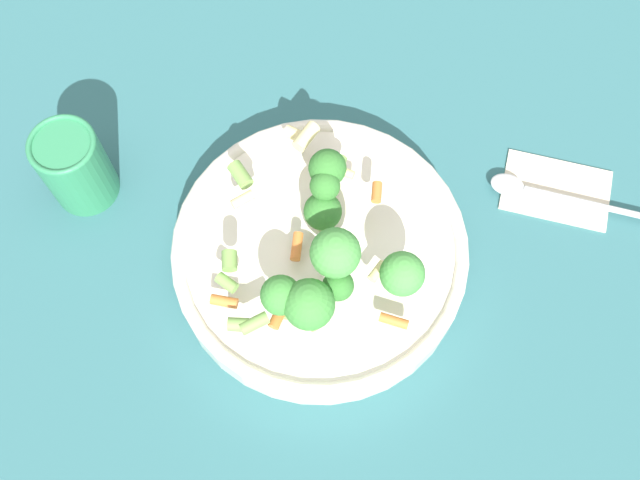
# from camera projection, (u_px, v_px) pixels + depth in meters

# --- Properties ---
(ground_plane) EXTENTS (3.00, 3.00, 0.00)m
(ground_plane) POSITION_uv_depth(u_px,v_px,m) (320.00, 263.00, 0.78)
(ground_plane) COLOR #2D6066
(bowl) EXTENTS (0.30, 0.30, 0.05)m
(bowl) POSITION_uv_depth(u_px,v_px,m) (320.00, 254.00, 0.76)
(bowl) COLOR silver
(bowl) RESTS_ON ground_plane
(pasta_salad) EXTENTS (0.20, 0.23, 0.09)m
(pasta_salad) POSITION_uv_depth(u_px,v_px,m) (326.00, 254.00, 0.68)
(pasta_salad) COLOR #8CB766
(pasta_salad) RESTS_ON bowl
(cup) EXTENTS (0.07, 0.07, 0.10)m
(cup) POSITION_uv_depth(u_px,v_px,m) (75.00, 166.00, 0.77)
(cup) COLOR #2D7F51
(cup) RESTS_ON ground_plane
(napkin) EXTENTS (0.12, 0.09, 0.01)m
(napkin) POSITION_uv_depth(u_px,v_px,m) (556.00, 189.00, 0.81)
(napkin) COLOR beige
(napkin) RESTS_ON ground_plane
(spoon) EXTENTS (0.18, 0.04, 0.01)m
(spoon) POSITION_uv_depth(u_px,v_px,m) (542.00, 193.00, 0.80)
(spoon) COLOR silver
(spoon) RESTS_ON napkin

